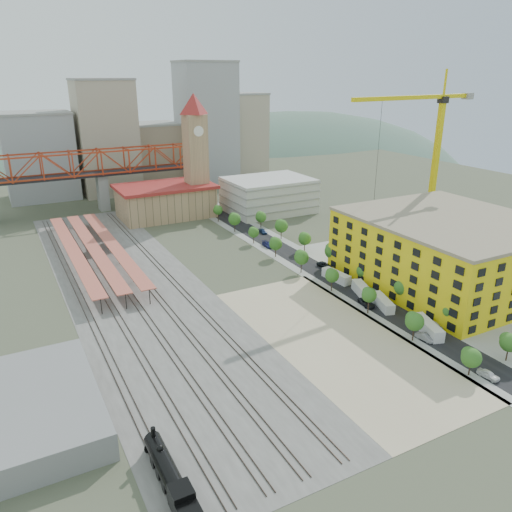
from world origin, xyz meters
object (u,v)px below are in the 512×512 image
tower_crane (431,140)px  site_trailer_d (336,276)px  car_0 (488,375)px  construction_building (448,251)px  site_trailer_a (428,327)px  site_trailer_b (383,303)px  locomotive (173,484)px  site_trailer_c (363,291)px  clock_tower (195,144)px

tower_crane → site_trailer_d: size_ratio=5.93×
tower_crane → car_0: (-48.36, -66.31, -34.11)m
construction_building → site_trailer_a: (-26.00, -18.94, -8.03)m
site_trailer_b → car_0: bearing=-77.5°
locomotive → site_trailer_c: (66.00, 39.94, -0.75)m
site_trailer_b → site_trailer_d: 19.40m
tower_crane → site_trailer_c: bearing=-151.0°
site_trailer_a → site_trailer_d: 34.27m
locomotive → site_trailer_a: (66.00, 17.31, -0.75)m
construction_building → site_trailer_b: size_ratio=5.49×
site_trailer_d → construction_building: bearing=-36.8°
construction_building → car_0: 48.14m
construction_building → site_trailer_c: size_ratio=5.01×
locomotive → tower_crane: bearing=30.3°
construction_building → site_trailer_b: 27.55m
site_trailer_b → site_trailer_a: bearing=-72.4°
locomotive → site_trailer_b: size_ratio=2.48×
site_trailer_d → tower_crane: bearing=10.3°
clock_tower → site_trailer_b: (8.00, -104.06, -27.43)m
car_0 → clock_tower: bearing=84.6°
locomotive → site_trailer_d: bearing=38.0°
clock_tower → car_0: (5.00, -137.42, -27.96)m
clock_tower → site_trailer_a: size_ratio=5.16×
locomotive → site_trailer_d: 83.77m
clock_tower → tower_crane: 89.12m
construction_building → locomotive: construction_building is taller
locomotive → site_trailer_d: size_ratio=2.40×
construction_building → locomotive: bearing=-158.5°
site_trailer_c → construction_building: bearing=10.3°
locomotive → tower_crane: 133.09m
tower_crane → site_trailer_a: size_ratio=5.61×
site_trailer_c → tower_crane: bearing=47.4°
tower_crane → site_trailer_d: tower_crane is taller
site_trailer_b → site_trailer_c: site_trailer_c is taller
clock_tower → site_trailer_d: (8.00, -84.66, -27.39)m
locomotive → site_trailer_c: size_ratio=2.26×
construction_building → site_trailer_d: 31.25m
tower_crane → site_trailer_b: bearing=-144.0°
site_trailer_b → site_trailer_d: size_ratio=0.97×
clock_tower → site_trailer_d: size_ratio=5.46×
clock_tower → site_trailer_c: (8.00, -96.30, -27.31)m
tower_crane → car_0: bearing=-126.1°
clock_tower → tower_crane: size_ratio=0.92×
car_0 → site_trailer_a: bearing=73.3°
clock_tower → site_trailer_a: clock_tower is taller
site_trailer_c → car_0: size_ratio=2.35×
site_trailer_a → car_0: size_ratio=2.34×
tower_crane → site_trailer_a: bearing=-133.5°
tower_crane → car_0: 88.88m
site_trailer_b → site_trailer_d: bearing=107.6°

